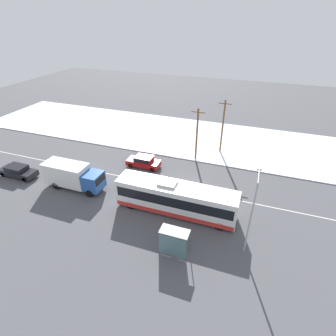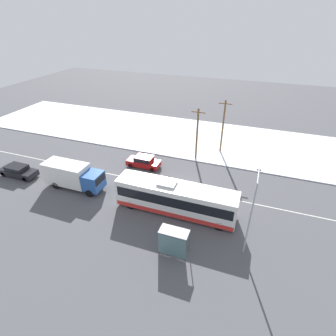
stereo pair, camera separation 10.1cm
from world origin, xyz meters
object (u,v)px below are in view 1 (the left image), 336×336
Objects in this scene: city_bus at (176,198)px; bus_shelter at (174,240)px; sedan_car at (144,161)px; utility_pole_roadside at (197,134)px; utility_pole_snowlot at (223,126)px; parked_car_near_truck at (18,171)px; box_truck at (73,175)px; streetlamp at (253,206)px; pedestrian_at_stop at (174,233)px.

bus_shelter is at bearing -73.78° from city_bus.
utility_pole_roadside is at bearing -144.15° from sedan_car.
city_bus is 1.67× the size of utility_pole_roadside.
bus_shelter is 20.49m from utility_pole_snowlot.
parked_car_near_truck is 1.94× the size of bus_shelter.
bus_shelter is at bearing -13.07° from parked_car_near_truck.
city_bus is 12.56m from box_truck.
streetlamp reaches higher than city_bus.
sedan_car is 0.61× the size of streetlamp.
box_truck is 2.89× the size of bus_shelter.
city_bus is at bearing -97.36° from utility_pole_snowlot.
utility_pole_snowlot is at bearing 82.64° from city_bus.
sedan_car is 7.96m from utility_pole_roadside.
pedestrian_at_stop is (7.95, -11.20, 0.15)m from sedan_car.
bus_shelter reaches higher than pedestrian_at_stop.
streetlamp is (27.87, -2.33, 3.83)m from parked_car_near_truck.
pedestrian_at_stop is (1.10, -3.97, -0.69)m from city_bus.
pedestrian_at_stop is (21.78, -3.79, 0.19)m from parked_car_near_truck.
streetlamp is at bearing 13.50° from pedestrian_at_stop.
sedan_car is at bearing 125.39° from pedestrian_at_stop.
sedan_car is at bearing -144.15° from utility_pole_roadside.
parked_car_near_truck is 0.62× the size of utility_pole_snowlot.
utility_pole_snowlot is (0.84, 18.97, 3.07)m from pedestrian_at_stop.
utility_pole_snowlot reaches higher than streetlamp.
box_truck is 14.29m from pedestrian_at_stop.
box_truck is at bearing -135.76° from utility_pole_roadside.
city_bus is 5.00× the size of bus_shelter.
utility_pole_roadside is at bearing -129.14° from utility_pole_snowlot.
sedan_car is 17.50m from streetlamp.
streetlamp reaches higher than box_truck.
parked_car_near_truck is 23.20m from utility_pole_roadside.
sedan_car is 15.69m from parked_car_near_truck.
utility_pole_snowlot reaches higher than parked_car_near_truck.
utility_pole_snowlot is at bearing 106.69° from streetlamp.
pedestrian_at_stop reaches higher than parked_car_near_truck.
utility_pole_roadside is at bearing 119.89° from streetlamp.
utility_pole_snowlot reaches higher than bus_shelter.
sedan_car is 2.77× the size of pedestrian_at_stop.
parked_car_near_truck is (-13.83, -7.41, -0.04)m from sedan_car.
parked_car_near_truck is at bearing -146.12° from utility_pole_snowlot.
utility_pole_roadside is (-0.89, 11.54, 2.18)m from city_bus.
city_bus reaches higher than sedan_car.
streetlamp is (6.09, 1.46, 3.64)m from pedestrian_at_stop.
sedan_car is at bearing -138.49° from utility_pole_snowlot.
bus_shelter is at bearing -81.78° from utility_pole_roadside.
city_bus is at bearing 106.22° from bus_shelter.
utility_pole_snowlot reaches higher than utility_pole_roadside.
box_truck reaches higher than sedan_car.
streetlamp is at bearing -7.71° from box_truck.
city_bus reaches higher than box_truck.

